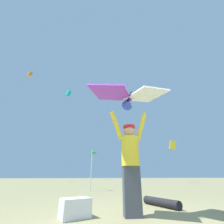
{
  "coord_description": "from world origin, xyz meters",
  "views": [
    {
      "loc": [
        -1.07,
        -2.71,
        0.64
      ],
      "look_at": [
        -0.03,
        1.79,
        2.57
      ],
      "focal_mm": 24.78,
      "sensor_mm": 36.0,
      "label": 1
    }
  ],
  "objects": [
    {
      "name": "spare_kite_bag",
      "position": [
        0.94,
        1.0,
        0.09
      ],
      "size": [
        0.45,
        1.04,
        0.18
      ],
      "primitive_type": "cylinder",
      "rotation": [
        0.0,
        1.57,
        1.84
      ],
      "color": "black",
      "rests_on": "ground"
    },
    {
      "name": "distant_kite_yellow_high_right",
      "position": [
        10.85,
        14.74,
        4.31
      ],
      "size": [
        0.97,
        1.14,
        1.28
      ],
      "color": "yellow"
    },
    {
      "name": "held_stunt_kite",
      "position": [
        -0.04,
        0.14,
        2.27
      ],
      "size": [
        1.83,
        1.04,
        0.4
      ],
      "color": "black"
    },
    {
      "name": "distant_kite_teal_mid_left",
      "position": [
        -3.9,
        30.41,
        18.56
      ],
      "size": [
        1.36,
        1.24,
        1.45
      ],
      "color": "#19B2AD"
    },
    {
      "name": "kite_flyer_person",
      "position": [
        -0.03,
        0.22,
        0.94
      ],
      "size": [
        0.81,
        0.37,
        1.92
      ],
      "color": "#424751",
      "rests_on": "ground"
    },
    {
      "name": "marker_flag",
      "position": [
        -0.11,
        5.45,
        1.63
      ],
      "size": [
        0.3,
        0.24,
        1.88
      ],
      "color": "silver",
      "rests_on": "ground"
    },
    {
      "name": "distant_kite_purple_low_right",
      "position": [
        -9.04,
        32.3,
        5.44
      ],
      "size": [
        0.53,
        0.53,
        0.08
      ],
      "color": "purple"
    },
    {
      "name": "cooler_box",
      "position": [
        -1.0,
        0.36,
        0.15
      ],
      "size": [
        0.56,
        0.46,
        0.3
      ],
      "primitive_type": "cube",
      "rotation": [
        0.0,
        0.0,
        0.34
      ],
      "color": "silver",
      "rests_on": "ground"
    },
    {
      "name": "distant_kite_orange_far_center",
      "position": [
        -8.88,
        19.14,
        15.05
      ],
      "size": [
        0.82,
        0.8,
        0.85
      ],
      "color": "orange"
    },
    {
      "name": "ground_plane",
      "position": [
        0.0,
        0.0,
        0.0
      ],
      "size": [
        120.0,
        120.0,
        0.0
      ],
      "primitive_type": "plane",
      "color": "#847F56"
    }
  ]
}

